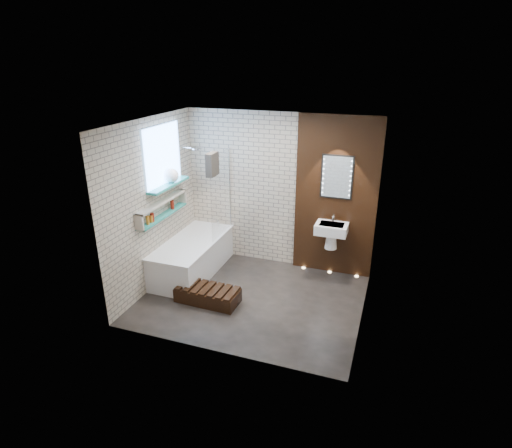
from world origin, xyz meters
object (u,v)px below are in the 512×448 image
at_px(washbasin, 331,232).
at_px(led_mirror, 337,177).
at_px(walnut_step, 208,295).
at_px(bath_screen, 221,194).
at_px(bathtub, 193,256).

distance_m(washbasin, led_mirror, 0.88).
distance_m(washbasin, walnut_step, 2.18).
relative_size(bath_screen, washbasin, 2.41).
distance_m(bath_screen, walnut_step, 1.70).
relative_size(bath_screen, led_mirror, 2.00).
distance_m(bathtub, bath_screen, 1.14).
bearing_deg(led_mirror, washbasin, -90.00).
bearing_deg(bath_screen, washbasin, 5.78).
height_order(bath_screen, led_mirror, led_mirror).
xyz_separation_m(led_mirror, walnut_step, (-1.55, -1.53, -1.55)).
distance_m(bath_screen, led_mirror, 1.89).
relative_size(bath_screen, walnut_step, 1.51).
bearing_deg(washbasin, bath_screen, -174.22).
bearing_deg(bathtub, washbasin, 16.01).
bearing_deg(bath_screen, walnut_step, -77.22).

